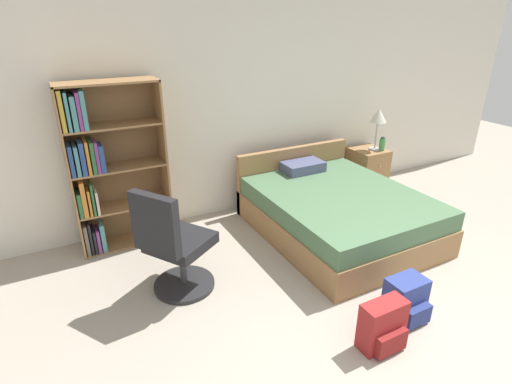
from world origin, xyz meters
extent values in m
cube|color=silver|center=(0.00, 3.23, 1.30)|extent=(9.00, 0.06, 2.60)
cube|color=olive|center=(-2.06, 2.97, 0.86)|extent=(0.02, 0.34, 1.72)
cube|color=olive|center=(-1.14, 2.97, 0.86)|extent=(0.02, 0.34, 1.72)
cube|color=brown|center=(-1.60, 3.13, 0.86)|extent=(0.94, 0.01, 1.72)
cube|color=olive|center=(-1.60, 2.97, 0.01)|extent=(0.90, 0.32, 0.02)
cube|color=#665B51|center=(-2.03, 2.92, 0.18)|extent=(0.03, 0.22, 0.33)
cube|color=black|center=(-1.99, 2.92, 0.19)|extent=(0.02, 0.22, 0.35)
cube|color=black|center=(-1.95, 2.92, 0.15)|extent=(0.02, 0.22, 0.25)
cube|color=#7A387F|center=(-1.92, 2.91, 0.15)|extent=(0.03, 0.20, 0.25)
cube|color=teal|center=(-1.87, 2.91, 0.17)|extent=(0.04, 0.21, 0.31)
cube|color=olive|center=(-1.60, 2.97, 0.44)|extent=(0.90, 0.32, 0.02)
cube|color=#2D6638|center=(-2.03, 2.90, 0.58)|extent=(0.04, 0.19, 0.25)
cube|color=orange|center=(-1.98, 2.94, 0.63)|extent=(0.04, 0.27, 0.36)
cube|color=orange|center=(-1.94, 2.91, 0.58)|extent=(0.02, 0.20, 0.27)
cube|color=#2D6638|center=(-1.90, 2.91, 0.61)|extent=(0.02, 0.20, 0.33)
cube|color=beige|center=(-1.87, 2.93, 0.57)|extent=(0.02, 0.25, 0.25)
cube|color=olive|center=(-1.60, 2.97, 0.87)|extent=(0.90, 0.32, 0.02)
cube|color=navy|center=(-2.03, 2.91, 1.03)|extent=(0.04, 0.21, 0.30)
cube|color=teal|center=(-1.98, 2.94, 1.02)|extent=(0.03, 0.26, 0.29)
cube|color=navy|center=(-1.93, 2.91, 1.04)|extent=(0.04, 0.20, 0.32)
cube|color=orange|center=(-1.88, 2.93, 1.04)|extent=(0.03, 0.25, 0.32)
cube|color=#2D6638|center=(-1.84, 2.94, 1.03)|extent=(0.04, 0.27, 0.31)
cube|color=#7A387F|center=(-1.80, 2.90, 1.03)|extent=(0.03, 0.19, 0.31)
cube|color=navy|center=(-1.76, 2.91, 1.01)|extent=(0.04, 0.21, 0.27)
cube|color=olive|center=(-1.60, 2.97, 1.30)|extent=(0.90, 0.32, 0.02)
cube|color=gold|center=(-2.03, 2.92, 1.49)|extent=(0.04, 0.23, 0.37)
cube|color=teal|center=(-1.98, 2.91, 1.48)|extent=(0.03, 0.21, 0.35)
cube|color=teal|center=(-1.93, 2.93, 1.46)|extent=(0.04, 0.25, 0.31)
cube|color=#7A387F|center=(-1.89, 2.92, 1.48)|extent=(0.03, 0.23, 0.34)
cube|color=teal|center=(-1.85, 2.93, 1.49)|extent=(0.04, 0.26, 0.36)
cube|color=olive|center=(-1.60, 2.97, 1.71)|extent=(0.94, 0.34, 0.02)
cube|color=olive|center=(0.52, 2.05, 0.15)|extent=(1.58, 1.96, 0.31)
cube|color=#4C704C|center=(0.52, 2.05, 0.41)|extent=(1.55, 1.92, 0.20)
cube|color=olive|center=(0.52, 2.99, 0.38)|extent=(1.58, 0.08, 0.76)
cube|color=#4C5175|center=(0.52, 2.78, 0.57)|extent=(0.50, 0.30, 0.12)
cylinder|color=#232326|center=(-1.32, 1.92, 0.02)|extent=(0.55, 0.55, 0.04)
cylinder|color=#333338|center=(-1.32, 1.92, 0.23)|extent=(0.06, 0.06, 0.38)
cube|color=black|center=(-1.32, 1.92, 0.47)|extent=(0.66, 0.66, 0.10)
cube|color=black|center=(-1.55, 1.77, 0.77)|extent=(0.31, 0.41, 0.51)
cube|color=olive|center=(1.70, 2.90, 0.29)|extent=(0.44, 0.45, 0.59)
sphere|color=tan|center=(1.70, 2.66, 0.41)|extent=(0.02, 0.02, 0.02)
cylinder|color=#B2B2B7|center=(1.76, 2.86, 0.60)|extent=(0.16, 0.16, 0.02)
cylinder|color=#B2B2B7|center=(1.76, 2.86, 0.79)|extent=(0.02, 0.02, 0.36)
cone|color=beige|center=(1.76, 2.86, 1.06)|extent=(0.22, 0.22, 0.19)
cylinder|color=#3F8C4C|center=(1.81, 2.79, 0.67)|extent=(0.08, 0.08, 0.17)
cylinder|color=#2D2D33|center=(1.81, 2.79, 0.76)|extent=(0.05, 0.05, 0.02)
cube|color=navy|center=(0.15, 0.72, 0.17)|extent=(0.31, 0.21, 0.35)
cube|color=navy|center=(0.15, 0.57, 0.10)|extent=(0.24, 0.07, 0.16)
cube|color=maroon|center=(-0.25, 0.56, 0.19)|extent=(0.35, 0.16, 0.38)
cube|color=maroon|center=(-0.25, 0.45, 0.11)|extent=(0.26, 0.06, 0.17)
camera|label=1|loc=(-2.13, -1.04, 2.26)|focal=28.00mm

